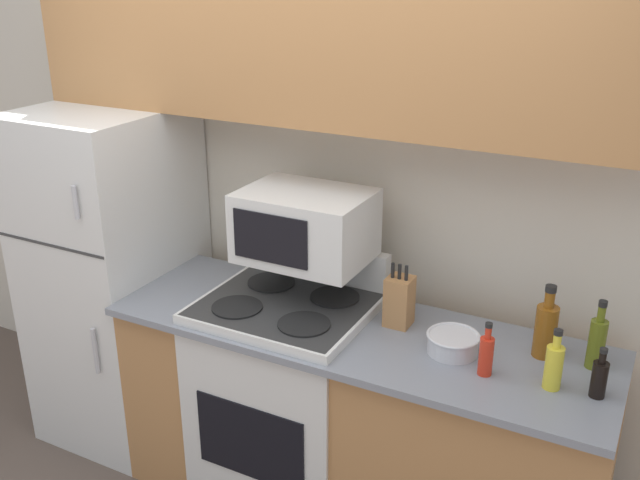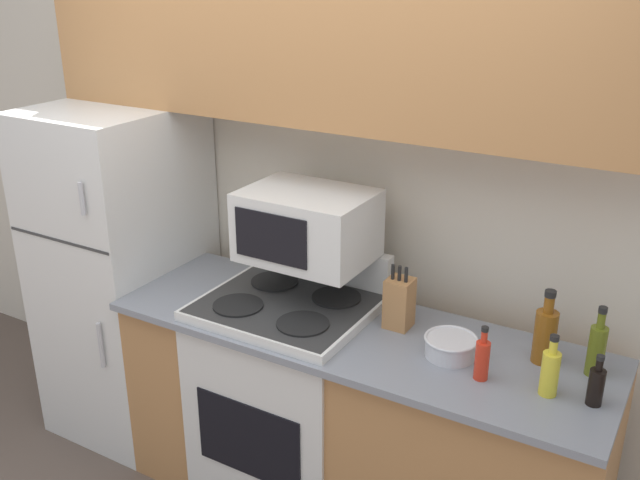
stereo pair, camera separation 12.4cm
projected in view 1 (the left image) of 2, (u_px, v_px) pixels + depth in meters
The scene contains 13 objects.
wall_back at pixel (337, 192), 3.16m from camera, with size 8.00×0.05×2.55m.
lower_cabinets at pixel (355, 422), 2.96m from camera, with size 1.98×0.64×0.90m.
refrigerator at pixel (116, 277), 3.43m from camera, with size 0.63×0.74×1.63m.
upper_cabinets at pixel (318, 50), 2.77m from camera, with size 2.61×0.31×0.57m.
stove at pixel (289, 396), 3.07m from camera, with size 0.68×0.63×1.10m.
microwave at pixel (305, 226), 2.86m from camera, with size 0.51×0.38×0.28m.
knife_block at pixel (399, 301), 2.78m from camera, with size 0.10×0.10×0.26m.
bowl at pixel (453, 343), 2.60m from camera, with size 0.20×0.20×0.08m.
bottle_cooking_spray at pixel (554, 365), 2.37m from camera, with size 0.06×0.06×0.22m.
bottle_hot_sauce at pixel (486, 354), 2.45m from camera, with size 0.05×0.05×0.20m.
bottle_olive_oil at pixel (597, 341), 2.49m from camera, with size 0.06×0.06×0.26m.
bottle_whiskey at pixel (546, 329), 2.56m from camera, with size 0.08×0.08×0.28m.
bottle_soy_sauce at pixel (599, 378), 2.33m from camera, with size 0.05×0.05×0.18m.
Camera 1 is at (1.33, -1.96, 2.25)m, focal length 40.00 mm.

